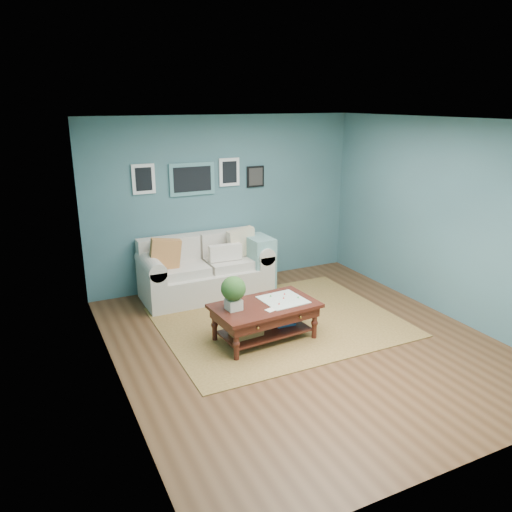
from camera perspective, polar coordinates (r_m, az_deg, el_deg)
room_shell at (r=5.95m, az=5.34°, el=2.21°), size 5.00×5.02×2.70m
area_rug at (r=6.91m, az=2.67°, el=-7.50°), size 3.14×2.51×0.01m
loveseat at (r=7.74m, az=-5.25°, el=-1.46°), size 2.00×0.91×1.03m
coffee_table at (r=6.24m, az=0.43°, el=-6.33°), size 1.35×0.85×0.91m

